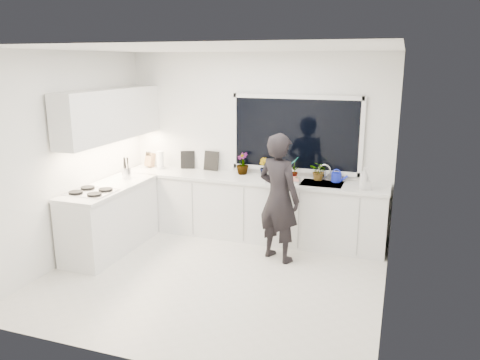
% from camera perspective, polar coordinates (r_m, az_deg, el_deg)
% --- Properties ---
extents(floor, '(4.00, 3.50, 0.02)m').
position_cam_1_polar(floor, '(5.86, -3.29, -11.82)').
color(floor, beige).
rests_on(floor, ground).
extents(wall_back, '(4.00, 0.02, 2.70)m').
position_cam_1_polar(wall_back, '(7.03, 2.02, 4.30)').
color(wall_back, white).
rests_on(wall_back, ground).
extents(wall_left, '(0.02, 3.50, 2.70)m').
position_cam_1_polar(wall_left, '(6.43, -20.28, 2.49)').
color(wall_left, white).
rests_on(wall_left, ground).
extents(wall_right, '(0.02, 3.50, 2.70)m').
position_cam_1_polar(wall_right, '(5.01, 18.28, -0.51)').
color(wall_right, white).
rests_on(wall_right, ground).
extents(ceiling, '(4.00, 3.50, 0.02)m').
position_cam_1_polar(ceiling, '(5.27, -3.72, 15.82)').
color(ceiling, white).
rests_on(ceiling, wall_back).
extents(window, '(1.80, 0.02, 1.00)m').
position_cam_1_polar(window, '(6.81, 6.80, 5.60)').
color(window, black).
rests_on(window, wall_back).
extents(base_cabinets_back, '(3.92, 0.58, 0.88)m').
position_cam_1_polar(base_cabinets_back, '(6.96, 1.20, -3.52)').
color(base_cabinets_back, white).
rests_on(base_cabinets_back, floor).
extents(base_cabinets_left, '(0.58, 1.60, 0.88)m').
position_cam_1_polar(base_cabinets_left, '(6.73, -15.49, -4.67)').
color(base_cabinets_left, white).
rests_on(base_cabinets_left, floor).
extents(countertop_back, '(3.94, 0.62, 0.04)m').
position_cam_1_polar(countertop_back, '(6.82, 1.20, 0.14)').
color(countertop_back, silver).
rests_on(countertop_back, base_cabinets_back).
extents(countertop_left, '(0.62, 1.60, 0.04)m').
position_cam_1_polar(countertop_left, '(6.60, -15.76, -0.89)').
color(countertop_left, silver).
rests_on(countertop_left, base_cabinets_left).
extents(upper_cabinets, '(0.34, 2.10, 0.70)m').
position_cam_1_polar(upper_cabinets, '(6.78, -15.46, 7.71)').
color(upper_cabinets, white).
rests_on(upper_cabinets, wall_left).
extents(sink, '(0.58, 0.42, 0.14)m').
position_cam_1_polar(sink, '(6.60, 9.92, -0.82)').
color(sink, silver).
rests_on(sink, countertop_back).
extents(faucet, '(0.03, 0.03, 0.22)m').
position_cam_1_polar(faucet, '(6.76, 10.26, 0.91)').
color(faucet, silver).
rests_on(faucet, countertop_back).
extents(stovetop, '(0.56, 0.48, 0.03)m').
position_cam_1_polar(stovetop, '(6.33, -17.71, -1.34)').
color(stovetop, black).
rests_on(stovetop, countertop_left).
extents(person, '(0.73, 0.62, 1.70)m').
position_cam_1_polar(person, '(6.08, 4.75, -2.17)').
color(person, black).
rests_on(person, floor).
extents(pizza_tray, '(0.58, 0.49, 0.03)m').
position_cam_1_polar(pizza_tray, '(6.67, 5.16, 0.06)').
color(pizza_tray, silver).
rests_on(pizza_tray, countertop_back).
extents(pizza, '(0.52, 0.44, 0.01)m').
position_cam_1_polar(pizza, '(6.66, 5.17, 0.20)').
color(pizza, red).
rests_on(pizza, pizza_tray).
extents(watering_can, '(0.18, 0.18, 0.13)m').
position_cam_1_polar(watering_can, '(6.71, 11.66, 0.34)').
color(watering_can, '#1422BC').
rests_on(watering_can, countertop_back).
extents(paper_towel_roll, '(0.14, 0.14, 0.26)m').
position_cam_1_polar(paper_towel_roll, '(7.48, -9.68, 2.38)').
color(paper_towel_roll, white).
rests_on(paper_towel_roll, countertop_back).
extents(knife_block, '(0.15, 0.13, 0.22)m').
position_cam_1_polar(knife_block, '(7.62, -10.91, 2.39)').
color(knife_block, brown).
rests_on(knife_block, countertop_back).
extents(utensil_crock, '(0.16, 0.16, 0.16)m').
position_cam_1_polar(utensil_crock, '(6.93, -13.66, 0.82)').
color(utensil_crock, '#ACABAF').
rests_on(utensil_crock, countertop_left).
extents(picture_frame_large, '(0.21, 0.09, 0.28)m').
position_cam_1_polar(picture_frame_large, '(7.42, -6.39, 2.47)').
color(picture_frame_large, black).
rests_on(picture_frame_large, countertop_back).
extents(picture_frame_small, '(0.25, 0.05, 0.30)m').
position_cam_1_polar(picture_frame_small, '(7.25, -3.51, 2.35)').
color(picture_frame_small, black).
rests_on(picture_frame_small, countertop_back).
extents(herb_plants, '(1.43, 0.29, 0.33)m').
position_cam_1_polar(herb_plants, '(6.82, 5.22, 1.54)').
color(herb_plants, '#26662D').
rests_on(herb_plants, countertop_back).
extents(soap_bottles, '(0.18, 0.14, 0.30)m').
position_cam_1_polar(soap_bottles, '(6.35, 14.96, 0.06)').
color(soap_bottles, '#D8BF66').
rests_on(soap_bottles, countertop_back).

